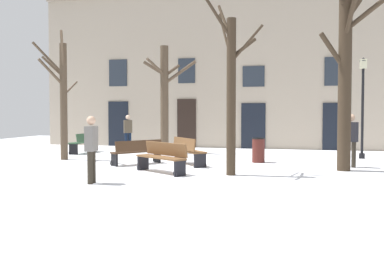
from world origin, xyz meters
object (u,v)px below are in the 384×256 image
(bench_far_corner, at_px, (162,157))
(person_near_bench, at_px, (128,130))
(bench_back_to_back_right, at_px, (84,142))
(bench_back_to_back_left, at_px, (188,151))
(tree_left_of_center, at_px, (165,96))
(tree_right_of_center, at_px, (346,69))
(tree_foreground, at_px, (231,88))
(person_by_shop_door, at_px, (351,138))
(streetlamp, at_px, (363,97))
(person_strolling, at_px, (91,146))
(bench_near_lamp, at_px, (137,151))
(litter_bin, at_px, (258,150))
(tree_center, at_px, (62,96))

(bench_far_corner, distance_m, person_near_bench, 8.02)
(bench_back_to_back_right, distance_m, bench_back_to_back_left, 6.25)
(bench_back_to_back_right, bearing_deg, person_near_bench, 152.47)
(tree_left_of_center, xyz_separation_m, bench_back_to_back_right, (-3.45, -0.76, -2.02))
(tree_right_of_center, distance_m, tree_foreground, 3.70)
(tree_right_of_center, bearing_deg, tree_foreground, -153.51)
(tree_left_of_center, xyz_separation_m, person_by_shop_door, (7.27, -3.15, -1.52))
(streetlamp, relative_size, bench_back_to_back_right, 2.23)
(tree_foreground, height_order, bench_far_corner, tree_foreground)
(bench_back_to_back_right, height_order, person_by_shop_door, person_by_shop_door)
(person_near_bench, relative_size, person_strolling, 0.97)
(tree_right_of_center, height_order, bench_far_corner, tree_right_of_center)
(bench_near_lamp, height_order, person_by_shop_door, person_by_shop_door)
(tree_foreground, relative_size, bench_near_lamp, 3.16)
(tree_right_of_center, xyz_separation_m, litter_bin, (-2.72, 1.59, -2.65))
(bench_back_to_back_right, height_order, bench_back_to_back_left, bench_back_to_back_left)
(tree_right_of_center, height_order, person_by_shop_door, tree_right_of_center)
(tree_left_of_center, xyz_separation_m, litter_bin, (4.24, -2.51, -2.04))
(person_near_bench, bearing_deg, bench_near_lamp, -97.15)
(tree_center, height_order, bench_far_corner, tree_center)
(streetlamp, height_order, bench_near_lamp, streetlamp)
(litter_bin, bearing_deg, bench_near_lamp, -158.94)
(tree_left_of_center, bearing_deg, bench_near_lamp, -86.56)
(litter_bin, xyz_separation_m, bench_back_to_back_left, (-2.25, -1.33, 0.04))
(bench_back_to_back_left, relative_size, person_near_bench, 0.96)
(tree_foreground, relative_size, person_near_bench, 3.23)
(litter_bin, xyz_separation_m, person_by_shop_door, (3.03, -0.65, 0.52))
(bench_back_to_back_left, bearing_deg, person_near_bench, 0.45)
(tree_left_of_center, distance_m, person_by_shop_door, 8.07)
(tree_left_of_center, bearing_deg, tree_center, -131.76)
(tree_right_of_center, bearing_deg, person_strolling, -149.09)
(bench_near_lamp, bearing_deg, tree_right_of_center, 128.20)
(tree_foreground, relative_size, streetlamp, 1.38)
(streetlamp, xyz_separation_m, litter_bin, (-3.79, -2.18, -1.93))
(streetlamp, bearing_deg, bench_near_lamp, -154.48)
(tree_foreground, bearing_deg, person_by_shop_door, 35.66)
(streetlamp, relative_size, litter_bin, 4.45)
(tree_center, relative_size, person_by_shop_door, 2.69)
(tree_center, bearing_deg, bench_back_to_back_right, 100.14)
(tree_center, height_order, bench_back_to_back_right, tree_center)
(streetlamp, distance_m, bench_back_to_back_left, 7.24)
(tree_right_of_center, xyz_separation_m, person_near_bench, (-9.18, 5.35, -2.17))
(tree_left_of_center, distance_m, bench_back_to_back_right, 4.07)
(streetlamp, distance_m, bench_far_corner, 8.58)
(tree_right_of_center, bearing_deg, bench_far_corner, -162.60)
(person_strolling, bearing_deg, litter_bin, -38.64)
(bench_back_to_back_left, bearing_deg, tree_right_of_center, -132.03)
(tree_foreground, relative_size, person_by_shop_door, 3.09)
(tree_right_of_center, bearing_deg, tree_left_of_center, 149.55)
(bench_back_to_back_left, bearing_deg, litter_bin, -98.48)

